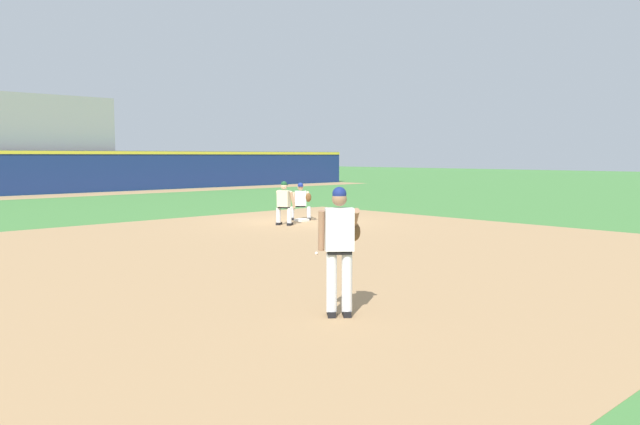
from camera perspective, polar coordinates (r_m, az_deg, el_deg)
name	(u,v)px	position (r m, az deg, el deg)	size (l,w,h in m)	color
ground_plane	(302,221)	(21.83, -1.68, -0.81)	(160.00, 160.00, 0.00)	#47843D
infield_dirt_patch	(313,249)	(15.38, -0.68, -3.34)	(18.00, 18.00, 0.01)	tan
warning_track_strip	(71,195)	(39.01, -21.78, 1.49)	(48.00, 3.20, 0.01)	tan
first_base_bag	(302,220)	(21.83, -1.68, -0.69)	(0.38, 0.38, 0.09)	white
baseball	(316,253)	(14.48, -0.34, -3.75)	(0.07, 0.07, 0.07)	white
pitcher	(340,243)	(8.85, 1.86, -2.82)	(0.85, 0.54, 1.86)	black
first_baseman	(301,200)	(22.12, -1.74, 1.17)	(0.71, 1.09, 1.34)	black
baserunner	(284,201)	(20.52, -3.31, 1.02)	(0.59, 0.67, 1.46)	black
outfield_wall	(57,171)	(40.81, -22.90, 3.55)	(48.00, 0.54, 2.60)	navy
stadium_seating_block	(34,144)	(44.33, -24.72, 5.69)	(8.24, 5.90, 6.00)	gray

